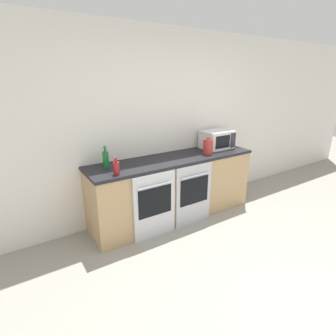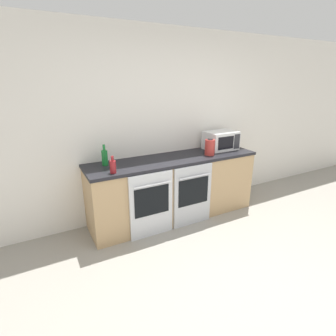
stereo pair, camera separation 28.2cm
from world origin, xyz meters
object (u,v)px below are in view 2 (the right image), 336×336
oven_left (152,205)px  oven_right (193,195)px  bottle_green (105,157)px  microwave (221,140)px  kettle (210,147)px  bottle_red (113,166)px

oven_left → oven_right: (0.61, 0.00, 0.00)m
oven_left → oven_right: 0.61m
oven_left → oven_right: size_ratio=1.00×
bottle_green → microwave: bearing=-1.3°
microwave → kettle: 0.39m
oven_left → oven_right: bearing=0.0°
oven_left → oven_right: same height
oven_right → microwave: 1.04m
bottle_red → bottle_green: size_ratio=0.76×
oven_right → microwave: (0.75, 0.40, 0.60)m
oven_right → bottle_green: bottle_green is taller
bottle_green → kettle: bottle_green is taller
bottle_green → bottle_red: bearing=-89.2°
oven_left → microwave: (1.37, 0.40, 0.60)m
microwave → bottle_red: size_ratio=2.33×
microwave → bottle_red: (-1.79, -0.29, -0.06)m
oven_right → oven_left: bearing=180.0°
oven_left → microwave: microwave is taller
microwave → bottle_green: 1.80m
oven_left → bottle_green: bottle_green is taller
oven_right → kettle: kettle is taller
microwave → kettle: size_ratio=2.03×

